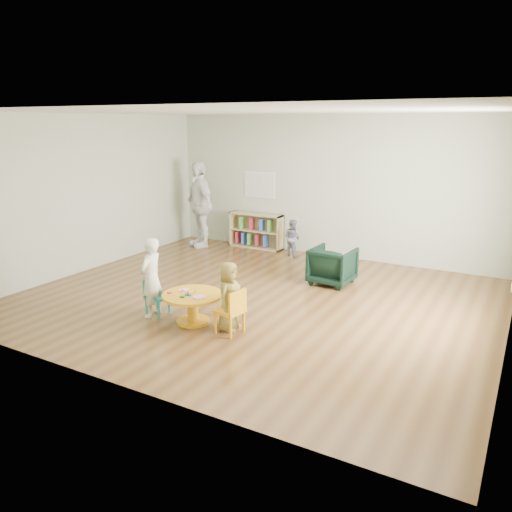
# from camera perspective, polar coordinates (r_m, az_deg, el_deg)

# --- Properties ---
(room) EXTENTS (7.10, 7.00, 2.80)m
(room) POSITION_cam_1_polar(r_m,az_deg,el_deg) (7.34, 0.15, 9.12)
(room) COLOR brown
(room) RESTS_ON ground
(activity_table) EXTENTS (0.82, 0.82, 0.45)m
(activity_table) POSITION_cam_1_polar(r_m,az_deg,el_deg) (6.85, -7.26, -5.30)
(activity_table) COLOR orange
(activity_table) RESTS_ON ground
(kid_chair_left) EXTENTS (0.29, 0.29, 0.53)m
(kid_chair_left) POSITION_cam_1_polar(r_m,az_deg,el_deg) (7.23, -11.43, -4.41)
(kid_chair_left) COLOR #178376
(kid_chair_left) RESTS_ON ground
(kid_chair_right) EXTENTS (0.37, 0.37, 0.60)m
(kid_chair_right) POSITION_cam_1_polar(r_m,az_deg,el_deg) (6.44, -2.76, -6.17)
(kid_chair_right) COLOR orange
(kid_chair_right) RESTS_ON ground
(bookshelf) EXTENTS (1.20, 0.30, 0.75)m
(bookshelf) POSITION_cam_1_polar(r_m,az_deg,el_deg) (10.84, 0.03, 2.91)
(bookshelf) COLOR tan
(bookshelf) RESTS_ON ground
(alphabet_poster) EXTENTS (0.74, 0.01, 0.54)m
(alphabet_poster) POSITION_cam_1_polar(r_m,az_deg,el_deg) (10.77, 0.43, 8.14)
(alphabet_poster) COLOR white
(alphabet_poster) RESTS_ON ground
(armchair) EXTENTS (0.71, 0.73, 0.63)m
(armchair) POSITION_cam_1_polar(r_m,az_deg,el_deg) (8.49, 8.72, -1.10)
(armchair) COLOR black
(armchair) RESTS_ON ground
(child_left) EXTENTS (0.31, 0.43, 1.12)m
(child_left) POSITION_cam_1_polar(r_m,az_deg,el_deg) (7.09, -11.88, -2.43)
(child_left) COLOR white
(child_left) RESTS_ON ground
(child_right) EXTENTS (0.36, 0.49, 0.93)m
(child_right) POSITION_cam_1_polar(r_m,az_deg,el_deg) (6.51, -3.13, -4.62)
(child_right) COLOR gold
(child_right) RESTS_ON ground
(toddler) EXTENTS (0.43, 0.38, 0.76)m
(toddler) POSITION_cam_1_polar(r_m,az_deg,el_deg) (10.14, 4.17, 2.10)
(toddler) COLOR #161B39
(toddler) RESTS_ON ground
(adult_caretaker) EXTENTS (1.17, 0.94, 1.86)m
(adult_caretaker) POSITION_cam_1_polar(r_m,az_deg,el_deg) (10.88, -6.49, 5.88)
(adult_caretaker) COLOR white
(adult_caretaker) RESTS_ON ground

